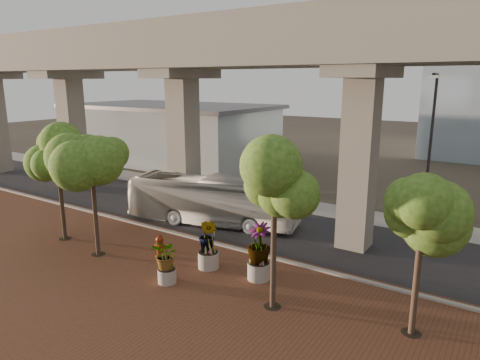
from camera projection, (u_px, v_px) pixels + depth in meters
The scene contains 18 objects.
ground at pixel (242, 236), 25.00m from camera, with size 160.00×160.00×0.00m, color #322F24.
brick_plaza at pixel (141, 290), 18.49m from camera, with size 70.00×13.00×0.06m, color brown.
asphalt_road at pixel (259, 226), 26.62m from camera, with size 90.00×8.00×0.04m, color black.
curb_strip at pixel (222, 245), 23.36m from camera, with size 70.00×0.25×0.16m, color gray.
far_sidewalk at pixel (298, 205), 31.09m from camera, with size 90.00×3.00×0.06m, color gray.
transit_viaduct at pixel (261, 108), 24.97m from camera, with size 72.00×5.60×12.40m.
station_pavilion at pixel (171, 132), 47.99m from camera, with size 23.00×13.00×6.30m.
transit_bus at pixel (212, 200), 26.85m from camera, with size 2.55×10.86×3.03m, color silver.
fire_hydrant at pixel (160, 246), 21.86m from camera, with size 0.58×0.52×1.16m.
planter_front at pixel (166, 257), 18.86m from camera, with size 1.83×1.83×2.01m.
planter_right at pixel (259, 246), 19.10m from camera, with size 2.49×2.49×2.66m.
planter_left at pixel (208, 238), 20.31m from camera, with size 2.25×2.25×2.48m.
street_tree_far_west at pixel (57, 156), 23.34m from camera, with size 3.50×3.50×6.40m.
street_tree_near_west at pixel (91, 162), 21.11m from camera, with size 3.83×3.83×6.66m.
street_tree_near_east at pixel (275, 183), 15.92m from camera, with size 3.68×3.68×6.77m.
street_tree_far_east at pixel (423, 220), 14.32m from camera, with size 3.58×3.58×5.91m.
streetlamp_west at pixel (192, 128), 32.47m from camera, with size 0.45×1.33×9.15m.
streetlamp_east at pixel (430, 143), 24.59m from camera, with size 0.46×1.34×9.23m.
Camera 1 is at (12.89, -19.77, 8.88)m, focal length 32.00 mm.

